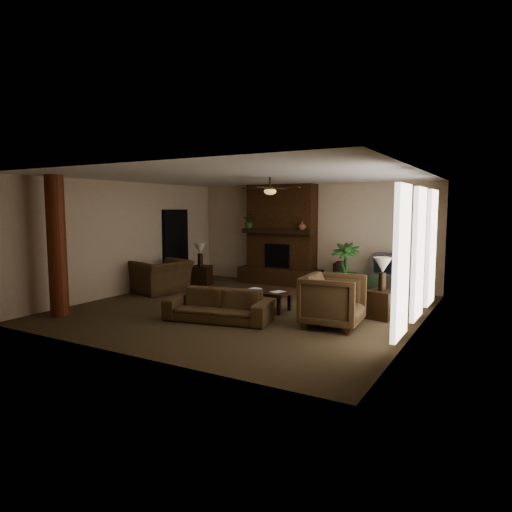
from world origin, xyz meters
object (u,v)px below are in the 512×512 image
Objects in this scene: log_column at (57,246)px; side_table_left at (201,276)px; sofa at (218,300)px; ottoman at (327,293)px; armchair_right at (333,298)px; side_table_right at (381,305)px; coffee_table at (263,293)px; floor_plant at (345,279)px; floor_vase at (339,273)px; tv_stand at (385,284)px; lamp_right at (383,268)px; armchair_left at (162,271)px; lamp_left at (200,250)px.

log_column is 4.38m from side_table_left.
sofa is 2.98m from ottoman.
sofa is 2.17m from armchair_right.
armchair_right is 1.24m from side_table_right.
coffee_table is at bearing 68.18° from armchair_right.
side_table_left is 5.44m from side_table_right.
floor_plant is (0.04, 1.10, 0.16)m from ottoman.
tv_stand is at bearing 0.00° from floor_vase.
floor_vase is 3.77m from side_table_left.
lamp_right reaches higher than tv_stand.
floor_vase reaches higher than coffee_table.
ottoman is (4.05, 1.09, -0.35)m from armchair_left.
coffee_table is 3.43m from side_table_left.
floor_plant is 1.97× the size of lamp_right.
sofa reaches higher than floor_vase.
side_table_left is at bearing -176.47° from armchair_left.
ottoman is at bearing 60.58° from coffee_table.
lamp_right is at bearing 13.27° from coffee_table.
ottoman is 3.88m from lamp_left.
armchair_left is at bearing 74.06° from armchair_right.
sofa reaches higher than side_table_left.
log_column is at bearing 11.92° from armchair_left.
armchair_right reaches higher than sofa.
side_table_right is (0.57, -2.58, 0.03)m from tv_stand.
lamp_right is at bearing -54.96° from floor_plant.
armchair_left is 1.38m from side_table_left.
floor_vase is 0.57m from floor_plant.
armchair_right is (4.94, -0.97, -0.03)m from armchair_left.
floor_vase is 1.18× the size of lamp_left.
coffee_table reaches higher than ottoman.
side_table_left is (0.26, 1.33, -0.28)m from armchair_left.
side_table_left is at bearing 148.99° from coffee_table.
sofa is 2.64× the size of floor_vase.
coffee_table is at bearing -31.01° from side_table_left.
armchair_left is 1.20× the size of armchair_right.
armchair_left is (0.13, 2.89, -0.85)m from log_column.
lamp_right reaches higher than side_table_left.
floor_vase is 1.40× the size of side_table_left.
armchair_right is 1.62× the size of lamp_left.
armchair_left is 4.62m from floor_vase.
log_column is 2.66× the size of armchair_right.
ottoman is 1.11m from floor_plant.
armchair_right is 5.22m from side_table_left.
armchair_left is at bearing -151.88° from floor_plant.
tv_stand is 2.64m from side_table_right.
lamp_left reaches higher than side_table_right.
floor_vase is (0.91, 4.30, 0.03)m from sofa.
lamp_left is 1.00× the size of lamp_right.
floor_plant is at bearing 12.64° from side_table_left.
floor_plant is (0.31, -0.47, -0.07)m from floor_vase.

